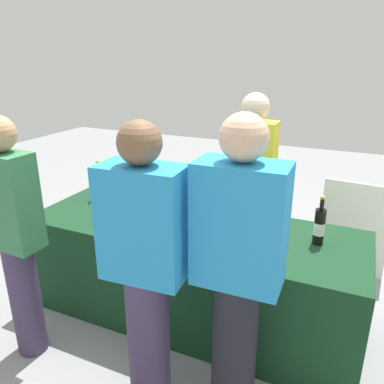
% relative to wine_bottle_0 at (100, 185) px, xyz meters
% --- Properties ---
extents(ground_plane, '(12.00, 12.00, 0.00)m').
position_rel_wine_bottle_0_xyz_m(ground_plane, '(0.91, -0.17, -0.86)').
color(ground_plane, gray).
extents(tasting_table, '(2.36, 0.84, 0.74)m').
position_rel_wine_bottle_0_xyz_m(tasting_table, '(0.91, -0.17, -0.49)').
color(tasting_table, '#14381E').
rests_on(tasting_table, ground_plane).
extents(wine_bottle_0, '(0.08, 0.08, 0.32)m').
position_rel_wine_bottle_0_xyz_m(wine_bottle_0, '(0.00, 0.00, 0.00)').
color(wine_bottle_0, black).
rests_on(wine_bottle_0, tasting_table).
extents(wine_bottle_1, '(0.08, 0.08, 0.34)m').
position_rel_wine_bottle_0_xyz_m(wine_bottle_1, '(0.11, -0.04, 0.01)').
color(wine_bottle_1, black).
rests_on(wine_bottle_1, tasting_table).
extents(wine_bottle_2, '(0.08, 0.08, 0.33)m').
position_rel_wine_bottle_0_xyz_m(wine_bottle_2, '(1.10, 0.01, 0.01)').
color(wine_bottle_2, black).
rests_on(wine_bottle_2, tasting_table).
extents(wine_bottle_3, '(0.08, 0.08, 0.33)m').
position_rel_wine_bottle_0_xyz_m(wine_bottle_3, '(1.21, 0.03, 0.01)').
color(wine_bottle_3, black).
rests_on(wine_bottle_3, tasting_table).
extents(wine_bottle_4, '(0.08, 0.08, 0.30)m').
position_rel_wine_bottle_0_xyz_m(wine_bottle_4, '(1.33, -0.00, -0.01)').
color(wine_bottle_4, black).
rests_on(wine_bottle_4, tasting_table).
extents(wine_bottle_5, '(0.07, 0.07, 0.32)m').
position_rel_wine_bottle_0_xyz_m(wine_bottle_5, '(1.76, -0.09, 0.01)').
color(wine_bottle_5, black).
rests_on(wine_bottle_5, tasting_table).
extents(wine_glass_0, '(0.07, 0.07, 0.14)m').
position_rel_wine_bottle_0_xyz_m(wine_glass_0, '(0.26, -0.25, -0.01)').
color(wine_glass_0, silver).
rests_on(wine_glass_0, tasting_table).
extents(wine_glass_1, '(0.07, 0.07, 0.14)m').
position_rel_wine_bottle_0_xyz_m(wine_glass_1, '(0.86, -0.25, -0.01)').
color(wine_glass_1, silver).
rests_on(wine_glass_1, tasting_table).
extents(wine_glass_2, '(0.07, 0.07, 0.15)m').
position_rel_wine_bottle_0_xyz_m(wine_glass_2, '(1.09, -0.29, -0.01)').
color(wine_glass_2, silver).
rests_on(wine_glass_2, tasting_table).
extents(wine_glass_3, '(0.08, 0.08, 0.15)m').
position_rel_wine_bottle_0_xyz_m(wine_glass_3, '(1.24, -0.29, -0.01)').
color(wine_glass_3, silver).
rests_on(wine_glass_3, tasting_table).
extents(server_pouring, '(0.36, 0.22, 1.61)m').
position_rel_wine_bottle_0_xyz_m(server_pouring, '(1.15, 0.48, 0.03)').
color(server_pouring, brown).
rests_on(server_pouring, ground_plane).
extents(guest_0, '(0.35, 0.21, 1.58)m').
position_rel_wine_bottle_0_xyz_m(guest_0, '(0.09, -0.95, 0.01)').
color(guest_0, '#3F3351').
rests_on(guest_0, ground_plane).
extents(guest_1, '(0.44, 0.26, 1.61)m').
position_rel_wine_bottle_0_xyz_m(guest_1, '(0.99, -0.93, 0.00)').
color(guest_1, '#3F3351').
rests_on(guest_1, ground_plane).
extents(guest_2, '(0.44, 0.25, 1.65)m').
position_rel_wine_bottle_0_xyz_m(guest_2, '(1.46, -0.83, 0.03)').
color(guest_2, black).
rests_on(guest_2, ground_plane).
extents(menu_board, '(0.58, 0.09, 0.85)m').
position_rel_wine_bottle_0_xyz_m(menu_board, '(1.97, 0.98, -0.43)').
color(menu_board, white).
rests_on(menu_board, ground_plane).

